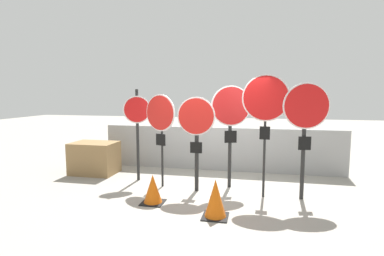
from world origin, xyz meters
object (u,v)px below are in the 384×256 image
(stop_sign_1, at_px, (160,118))
(storage_crate, at_px, (95,158))
(stop_sign_3, at_px, (231,116))
(stop_sign_4, at_px, (266,104))
(traffic_cone_0, at_px, (153,189))
(stop_sign_5, at_px, (306,118))
(stop_sign_2, at_px, (196,127))
(stop_sign_0, at_px, (137,119))
(traffic_cone_1, at_px, (215,198))

(stop_sign_1, bearing_deg, storage_crate, -176.16)
(stop_sign_3, height_order, stop_sign_4, stop_sign_4)
(traffic_cone_0, bearing_deg, stop_sign_5, 15.52)
(stop_sign_5, relative_size, traffic_cone_0, 4.13)
(stop_sign_2, relative_size, traffic_cone_0, 3.64)
(stop_sign_0, distance_m, traffic_cone_0, 2.09)
(stop_sign_2, xyz_separation_m, traffic_cone_0, (-0.71, -0.88, -1.16))
(traffic_cone_1, bearing_deg, stop_sign_3, 86.47)
(traffic_cone_0, distance_m, traffic_cone_1, 1.38)
(traffic_cone_0, xyz_separation_m, traffic_cone_1, (1.31, -0.42, 0.05))
(stop_sign_0, xyz_separation_m, stop_sign_3, (2.30, -0.10, 0.12))
(stop_sign_1, distance_m, stop_sign_4, 2.36)
(stop_sign_1, distance_m, traffic_cone_0, 1.69)
(stop_sign_4, xyz_separation_m, traffic_cone_0, (-2.16, -0.80, -1.68))
(stop_sign_4, bearing_deg, traffic_cone_0, -156.16)
(stop_sign_0, bearing_deg, stop_sign_2, -39.16)
(stop_sign_0, bearing_deg, stop_sign_3, -23.53)
(stop_sign_0, xyz_separation_m, stop_sign_2, (1.59, -0.52, -0.10))
(stop_sign_3, height_order, traffic_cone_1, stop_sign_3)
(stop_sign_2, xyz_separation_m, storage_crate, (-3.02, 0.91, -1.02))
(traffic_cone_0, bearing_deg, stop_sign_4, 20.32)
(stop_sign_5, bearing_deg, stop_sign_2, 168.77)
(stop_sign_1, relative_size, traffic_cone_0, 3.73)
(stop_sign_0, bearing_deg, stop_sign_1, -48.39)
(stop_sign_1, bearing_deg, stop_sign_3, 33.12)
(stop_sign_3, xyz_separation_m, storage_crate, (-3.73, 0.49, -1.24))
(stop_sign_0, xyz_separation_m, stop_sign_4, (3.05, -0.61, 0.41))
(stop_sign_0, height_order, stop_sign_5, stop_sign_5)
(traffic_cone_0, bearing_deg, stop_sign_3, 42.59)
(traffic_cone_0, bearing_deg, stop_sign_0, 122.12)
(stop_sign_0, height_order, stop_sign_2, stop_sign_0)
(stop_sign_3, relative_size, storage_crate, 1.99)
(stop_sign_4, relative_size, stop_sign_5, 1.07)
(stop_sign_2, distance_m, traffic_cone_0, 1.62)
(stop_sign_2, distance_m, stop_sign_4, 1.55)
(traffic_cone_0, distance_m, storage_crate, 2.93)
(stop_sign_5, relative_size, traffic_cone_1, 3.48)
(stop_sign_1, xyz_separation_m, storage_crate, (-2.15, 0.76, -1.19))
(stop_sign_5, height_order, traffic_cone_0, stop_sign_5)
(stop_sign_0, relative_size, stop_sign_2, 1.08)
(stop_sign_3, height_order, traffic_cone_0, stop_sign_3)
(stop_sign_3, bearing_deg, traffic_cone_1, -111.79)
(stop_sign_5, bearing_deg, stop_sign_0, 161.72)
(stop_sign_0, distance_m, stop_sign_5, 3.88)
(stop_sign_4, height_order, stop_sign_5, stop_sign_4)
(stop_sign_1, relative_size, stop_sign_3, 0.92)
(stop_sign_1, height_order, stop_sign_4, stop_sign_4)
(storage_crate, bearing_deg, stop_sign_1, -19.54)
(traffic_cone_1, xyz_separation_m, storage_crate, (-3.62, 2.22, 0.09))
(stop_sign_2, distance_m, stop_sign_5, 2.26)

